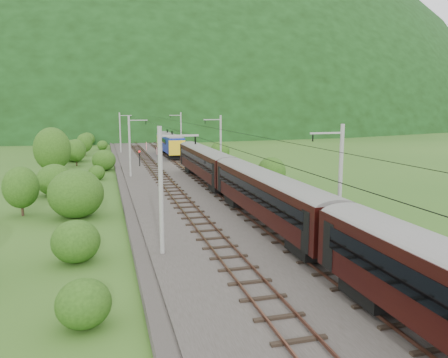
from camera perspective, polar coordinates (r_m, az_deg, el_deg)
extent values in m
plane|color=#295119|center=(29.71, 4.06, -9.14)|extent=(600.00, 600.00, 0.00)
cube|color=#38332D|center=(38.87, -0.86, -4.42)|extent=(14.00, 220.00, 0.30)
cube|color=brown|center=(38.14, -5.41, -4.19)|extent=(0.08, 220.00, 0.15)
cube|color=brown|center=(38.41, -3.30, -4.07)|extent=(0.08, 220.00, 0.15)
cube|color=black|center=(38.30, -4.35, -4.33)|extent=(2.40, 220.00, 0.12)
cube|color=brown|center=(39.23, 1.52, -3.77)|extent=(0.08, 220.00, 0.15)
cube|color=brown|center=(39.66, 3.51, -3.64)|extent=(0.08, 220.00, 0.15)
cube|color=black|center=(39.47, 2.52, -3.90)|extent=(2.40, 220.00, 0.12)
cylinder|color=gray|center=(27.22, -8.24, -1.58)|extent=(0.28, 0.28, 8.00)
cube|color=gray|center=(26.96, -5.87, 5.66)|extent=(2.40, 0.12, 0.12)
cylinder|color=black|center=(27.17, -3.77, 5.08)|extent=(0.10, 0.10, 0.50)
cylinder|color=gray|center=(58.85, -12.21, 4.19)|extent=(0.28, 0.28, 8.00)
cube|color=gray|center=(58.73, -11.15, 7.54)|extent=(2.40, 0.12, 0.12)
cylinder|color=black|center=(58.82, -10.16, 7.28)|extent=(0.10, 0.10, 0.50)
cylinder|color=gray|center=(90.73, -13.41, 5.92)|extent=(0.28, 0.28, 8.00)
cube|color=gray|center=(90.66, -12.73, 8.09)|extent=(2.40, 0.12, 0.12)
cylinder|color=black|center=(90.72, -12.08, 7.92)|extent=(0.10, 0.10, 0.50)
cylinder|color=gray|center=(122.68, -13.99, 6.74)|extent=(0.28, 0.28, 8.00)
cube|color=gray|center=(122.62, -13.48, 8.35)|extent=(2.40, 0.12, 0.12)
cylinder|color=black|center=(122.67, -13.01, 8.23)|extent=(0.10, 0.10, 0.50)
cylinder|color=gray|center=(154.65, -14.33, 7.23)|extent=(0.28, 0.28, 8.00)
cube|color=gray|center=(154.60, -13.93, 8.50)|extent=(2.40, 0.12, 0.12)
cylinder|color=black|center=(154.64, -13.55, 8.41)|extent=(0.10, 0.10, 0.50)
cylinder|color=gray|center=(31.24, 14.94, -0.38)|extent=(0.28, 0.28, 8.00)
cube|color=gray|center=(30.27, 13.24, 5.86)|extent=(2.40, 0.12, 0.12)
cylinder|color=black|center=(29.83, 11.52, 5.30)|extent=(0.10, 0.10, 0.50)
cylinder|color=gray|center=(60.81, -0.44, 4.57)|extent=(0.28, 0.28, 8.00)
cube|color=gray|center=(60.32, -1.55, 7.76)|extent=(2.40, 0.12, 0.12)
cylinder|color=black|center=(60.10, -2.48, 7.46)|extent=(0.10, 0.10, 0.50)
cylinder|color=gray|center=(92.02, -5.63, 6.17)|extent=(0.28, 0.28, 8.00)
cube|color=gray|center=(91.70, -6.41, 8.27)|extent=(2.40, 0.12, 0.12)
cylinder|color=black|center=(91.55, -7.03, 8.07)|extent=(0.10, 0.10, 0.50)
cylinder|color=gray|center=(123.64, -8.20, 6.94)|extent=(0.28, 0.28, 8.00)
cube|color=gray|center=(123.39, -8.79, 8.50)|extent=(2.40, 0.12, 0.12)
cylinder|color=black|center=(123.28, -9.25, 8.35)|extent=(0.10, 0.10, 0.50)
cylinder|color=gray|center=(155.41, -9.72, 7.39)|extent=(0.28, 0.28, 8.00)
cube|color=gray|center=(155.22, -10.20, 8.63)|extent=(2.40, 0.12, 0.12)
cylinder|color=black|center=(155.13, -10.57, 8.51)|extent=(0.10, 0.10, 0.50)
cylinder|color=black|center=(37.28, -4.48, 5.78)|extent=(0.03, 198.00, 0.03)
cylinder|color=black|center=(38.48, 2.59, 5.92)|extent=(0.03, 198.00, 0.03)
ellipsoid|color=black|center=(286.84, -13.64, 7.27)|extent=(504.00, 360.00, 244.00)
cube|color=black|center=(22.12, 19.06, -13.60)|extent=(2.05, 2.99, 0.84)
cube|color=black|center=(33.39, 5.74, -2.09)|extent=(2.71, 20.53, 2.80)
cylinder|color=gray|center=(33.16, 5.78, 0.04)|extent=(2.71, 20.43, 2.71)
cube|color=black|center=(32.86, 3.51, -1.65)|extent=(0.05, 18.07, 1.07)
cube|color=black|center=(33.84, 7.92, -1.40)|extent=(0.05, 18.07, 1.07)
cube|color=black|center=(27.49, 11.14, -8.68)|extent=(2.05, 2.99, 0.84)
cube|color=black|center=(40.40, 2.02, -2.67)|extent=(2.05, 2.99, 0.84)
cube|color=black|center=(53.30, -2.43, 2.26)|extent=(2.71, 20.53, 2.80)
cylinder|color=gray|center=(53.15, -2.44, 3.61)|extent=(2.71, 20.43, 2.71)
cube|color=black|center=(52.97, -3.89, 2.57)|extent=(0.05, 18.07, 1.07)
cube|color=black|center=(53.58, -1.00, 2.67)|extent=(0.05, 18.07, 1.07)
cube|color=black|center=(46.68, -0.43, -1.02)|extent=(2.05, 2.99, 0.84)
cube|color=black|center=(60.50, -3.96, 1.37)|extent=(2.05, 2.99, 0.84)
cube|color=#132697|center=(82.11, -7.09, 4.72)|extent=(2.71, 16.80, 2.80)
cylinder|color=gray|center=(82.01, -7.11, 5.59)|extent=(2.71, 16.72, 2.71)
cube|color=black|center=(81.89, -8.05, 4.92)|extent=(0.05, 14.78, 1.07)
cube|color=black|center=(82.29, -6.14, 4.98)|extent=(0.05, 14.78, 1.07)
cube|color=black|center=(76.49, -6.41, 3.02)|extent=(2.05, 2.99, 0.84)
cube|color=black|center=(88.07, -7.63, 3.83)|extent=(2.05, 2.99, 0.84)
cube|color=gold|center=(90.22, -7.85, 5.00)|extent=(2.76, 0.50, 2.52)
cube|color=gold|center=(74.05, -6.15, 4.08)|extent=(2.76, 0.50, 2.52)
cube|color=black|center=(84.94, -7.41, 6.16)|extent=(0.08, 1.60, 0.84)
cylinder|color=red|center=(94.50, -10.10, 4.25)|extent=(0.18, 0.18, 1.72)
cylinder|color=red|center=(85.51, -8.75, 3.66)|extent=(0.15, 0.15, 1.45)
cylinder|color=black|center=(69.10, -10.97, 2.57)|extent=(0.16, 0.16, 2.23)
sphere|color=red|center=(68.97, -11.00, 3.54)|extent=(0.27, 0.27, 0.27)
ellipsoid|color=#214612|center=(20.45, -17.88, -15.22)|extent=(2.39, 2.39, 2.16)
ellipsoid|color=#214612|center=(28.39, -18.80, -7.73)|extent=(2.94, 2.94, 2.65)
ellipsoid|color=#214612|center=(39.39, -18.78, -1.83)|extent=(4.68, 4.68, 4.21)
ellipsoid|color=#214612|center=(50.00, -21.22, -0.12)|extent=(3.81, 3.81, 3.43)
ellipsoid|color=#214612|center=(59.22, -16.29, 0.80)|extent=(2.14, 2.14, 1.92)
ellipsoid|color=#214612|center=(67.49, -15.42, 2.38)|extent=(3.50, 3.50, 3.15)
ellipsoid|color=#214612|center=(80.05, -19.08, 3.51)|extent=(4.27, 4.27, 3.84)
ellipsoid|color=#214612|center=(89.10, -18.86, 3.39)|extent=(1.92, 1.92, 1.73)
ellipsoid|color=#214612|center=(100.42, -15.60, 4.28)|extent=(2.32, 2.32, 2.09)
ellipsoid|color=#214612|center=(112.32, -17.44, 5.00)|extent=(3.61, 3.61, 3.25)
ellipsoid|color=#214612|center=(120.19, -18.35, 5.14)|extent=(3.25, 3.25, 2.93)
cylinder|color=black|center=(42.02, -24.89, -2.80)|extent=(0.24, 0.24, 2.38)
ellipsoid|color=#214612|center=(41.77, -25.01, -0.98)|extent=(3.05, 3.05, 3.66)
cylinder|color=black|center=(61.84, -21.41, 1.71)|extent=(0.24, 0.24, 3.70)
ellipsoid|color=#214612|center=(61.61, -21.53, 3.66)|extent=(4.75, 4.75, 5.70)
cylinder|color=black|center=(74.20, -18.72, 2.52)|extent=(0.24, 0.24, 2.35)
ellipsoid|color=#214612|center=(74.07, -18.77, 3.56)|extent=(3.02, 3.02, 3.63)
cylinder|color=black|center=(89.54, -17.72, 3.68)|extent=(0.24, 0.24, 2.35)
ellipsoid|color=#214612|center=(89.43, -17.76, 4.53)|extent=(3.03, 3.03, 3.63)
ellipsoid|color=#214612|center=(52.99, 6.22, 0.81)|extent=(3.48, 3.48, 3.13)
ellipsoid|color=#214612|center=(76.84, -0.54, 3.52)|extent=(3.42, 3.42, 3.08)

